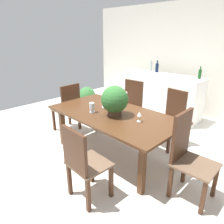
{
  "coord_description": "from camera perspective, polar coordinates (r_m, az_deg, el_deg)",
  "views": [
    {
      "loc": [
        2.15,
        -2.34,
        1.9
      ],
      "look_at": [
        -0.07,
        -0.14,
        0.72
      ],
      "focal_mm": 33.78,
      "sensor_mm": 36.0,
      "label": 1
    }
  ],
  "objects": [
    {
      "name": "wine_bottle_amber",
      "position": [
        4.84,
        22.67,
        9.5
      ],
      "size": [
        0.06,
        0.06,
        0.26
      ],
      "color": "#194C1E",
      "rests_on": "kitchen_counter"
    },
    {
      "name": "wine_bottle_clear",
      "position": [
        5.36,
        12.08,
        11.66
      ],
      "size": [
        0.08,
        0.08,
        0.29
      ],
      "color": "#0F1E38",
      "rests_on": "kitchen_counter"
    },
    {
      "name": "crystal_vase_center_near",
      "position": [
        3.48,
        -2.04,
        2.77
      ],
      "size": [
        0.1,
        0.1,
        0.17
      ],
      "color": "silver",
      "rests_on": "dining_table"
    },
    {
      "name": "chair_head_end",
      "position": [
        4.25,
        -11.69,
        1.68
      ],
      "size": [
        0.44,
        0.49,
        0.98
      ],
      "rotation": [
        0.0,
        0.0,
        -1.51
      ],
      "color": "#422616",
      "rests_on": "ground"
    },
    {
      "name": "wine_glass",
      "position": [
        2.94,
        7.44,
        -0.63
      ],
      "size": [
        0.07,
        0.07,
        0.15
      ],
      "color": "silver",
      "rests_on": "dining_table"
    },
    {
      "name": "chair_near_right",
      "position": [
        2.48,
        -7.99,
        -13.08
      ],
      "size": [
        0.46,
        0.43,
        0.95
      ],
      "rotation": [
        0.0,
        0.0,
        3.11
      ],
      "color": "#422616",
      "rests_on": "ground"
    },
    {
      "name": "chair_far_left",
      "position": [
        4.29,
        5.04,
        2.36
      ],
      "size": [
        0.49,
        0.47,
        1.01
      ],
      "rotation": [
        0.0,
        0.0,
        0.07
      ],
      "color": "#422616",
      "rests_on": "ground"
    },
    {
      "name": "wine_bottle_tall",
      "position": [
        5.41,
        10.43,
        11.96
      ],
      "size": [
        0.07,
        0.07,
        0.29
      ],
      "color": "#B2BFB7",
      "rests_on": "kitchen_counter"
    },
    {
      "name": "chair_far_right",
      "position": [
        3.78,
        15.89,
        -1.11
      ],
      "size": [
        0.45,
        0.45,
        1.0
      ],
      "rotation": [
        0.0,
        0.0,
        -0.09
      ],
      "color": "#422616",
      "rests_on": "ground"
    },
    {
      "name": "dining_table",
      "position": [
        3.29,
        0.36,
        -1.6
      ],
      "size": [
        2.07,
        1.08,
        0.73
      ],
      "color": "#4C2D19",
      "rests_on": "ground"
    },
    {
      "name": "flower_centerpiece",
      "position": [
        3.1,
        0.75,
        3.22
      ],
      "size": [
        0.4,
        0.4,
        0.45
      ],
      "color": "#4C3828",
      "rests_on": "dining_table"
    },
    {
      "name": "back_wall",
      "position": [
        5.42,
        22.25,
        12.84
      ],
      "size": [
        6.4,
        0.1,
        2.6
      ],
      "primitive_type": "cube",
      "color": "beige",
      "rests_on": "ground"
    },
    {
      "name": "ground_plane",
      "position": [
        3.7,
        2.43,
        -10.24
      ],
      "size": [
        7.04,
        7.04,
        0.0
      ],
      "primitive_type": "plane",
      "color": "silver"
    },
    {
      "name": "chair_foot_end",
      "position": [
        2.68,
        19.76,
        -10.26
      ],
      "size": [
        0.48,
        0.47,
        1.06
      ],
      "rotation": [
        0.0,
        0.0,
        1.61
      ],
      "color": "#422616",
      "rests_on": "ground"
    },
    {
      "name": "crystal_vase_left",
      "position": [
        3.28,
        -5.43,
        1.38
      ],
      "size": [
        0.09,
        0.09,
        0.16
      ],
      "color": "silver",
      "rests_on": "dining_table"
    },
    {
      "name": "potted_plant_floor",
      "position": [
        5.56,
        -6.76,
        3.92
      ],
      "size": [
        0.45,
        0.45,
        0.59
      ],
      "color": "#9E9384",
      "rests_on": "ground"
    },
    {
      "name": "kitchen_counter",
      "position": [
        5.21,
        12.99,
        4.49
      ],
      "size": [
        1.94,
        0.55,
        0.99
      ],
      "primitive_type": "cube",
      "color": "white",
      "rests_on": "ground"
    }
  ]
}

